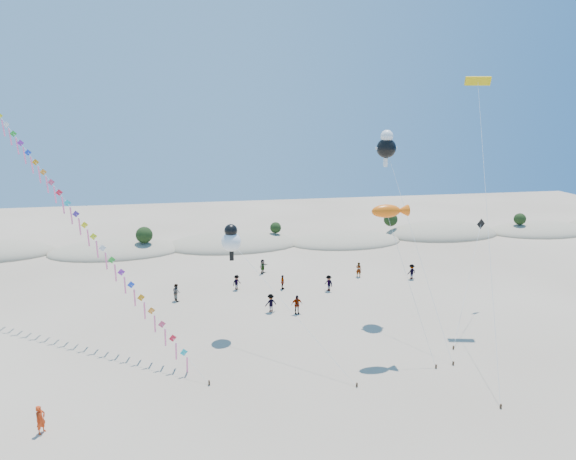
{
  "coord_description": "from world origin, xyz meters",
  "views": [
    {
      "loc": [
        -4.02,
        -20.94,
        18.41
      ],
      "look_at": [
        2.21,
        14.0,
        9.67
      ],
      "focal_mm": 30.0,
      "sensor_mm": 36.0,
      "label": 1
    }
  ],
  "objects_px": {
    "flyer_foreground": "(41,419)",
    "fish_kite": "(390,211)",
    "parafoil_kite": "(478,87)",
    "kite_train": "(61,195)"
  },
  "relations": [
    {
      "from": "kite_train",
      "to": "flyer_foreground",
      "type": "relative_size",
      "value": 13.25
    },
    {
      "from": "kite_train",
      "to": "fish_kite",
      "type": "relative_size",
      "value": 1.99
    },
    {
      "from": "parafoil_kite",
      "to": "kite_train",
      "type": "bearing_deg",
      "value": 174.62
    },
    {
      "from": "kite_train",
      "to": "flyer_foreground",
      "type": "xyz_separation_m",
      "value": [
        1.84,
        -15.7,
        -10.73
      ]
    },
    {
      "from": "kite_train",
      "to": "fish_kite",
      "type": "height_order",
      "value": "kite_train"
    },
    {
      "from": "kite_train",
      "to": "parafoil_kite",
      "type": "xyz_separation_m",
      "value": [
        35.31,
        -3.33,
        8.86
      ]
    },
    {
      "from": "kite_train",
      "to": "flyer_foreground",
      "type": "height_order",
      "value": "kite_train"
    },
    {
      "from": "parafoil_kite",
      "to": "flyer_foreground",
      "type": "height_order",
      "value": "parafoil_kite"
    },
    {
      "from": "parafoil_kite",
      "to": "flyer_foreground",
      "type": "distance_m",
      "value": 40.71
    },
    {
      "from": "flyer_foreground",
      "to": "fish_kite",
      "type": "bearing_deg",
      "value": -44.88
    }
  ]
}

